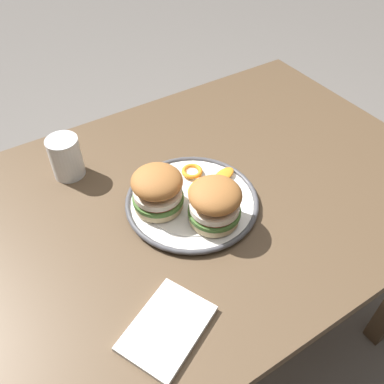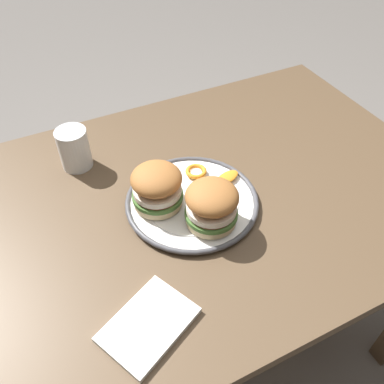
# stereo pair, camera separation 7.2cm
# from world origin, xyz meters

# --- Properties ---
(ground_plane) EXTENTS (8.00, 8.00, 0.00)m
(ground_plane) POSITION_xyz_m (0.00, 0.00, 0.00)
(ground_plane) COLOR slate
(dining_table) EXTENTS (1.32, 0.84, 0.75)m
(dining_table) POSITION_xyz_m (0.00, 0.00, 0.64)
(dining_table) COLOR brown
(dining_table) RESTS_ON ground
(dinner_plate) EXTENTS (0.31, 0.31, 0.02)m
(dinner_plate) POSITION_xyz_m (0.01, -0.02, 0.76)
(dinner_plate) COLOR white
(dinner_plate) RESTS_ON dining_table
(sandwich_half_left) EXTENTS (0.16, 0.16, 0.10)m
(sandwich_half_left) POSITION_xyz_m (0.02, -0.10, 0.82)
(sandwich_half_left) COLOR beige
(sandwich_half_left) RESTS_ON dinner_plate
(sandwich_half_right) EXTENTS (0.16, 0.16, 0.10)m
(sandwich_half_right) POSITION_xyz_m (-0.07, -0.00, 0.82)
(sandwich_half_right) COLOR beige
(sandwich_half_right) RESTS_ON dinner_plate
(orange_peel_curled) EXTENTS (0.07, 0.07, 0.01)m
(orange_peel_curled) POSITION_xyz_m (0.06, 0.05, 0.77)
(orange_peel_curled) COLOR orange
(orange_peel_curled) RESTS_ON dinner_plate
(orange_peel_strip_long) EXTENTS (0.08, 0.06, 0.01)m
(orange_peel_strip_long) POSITION_xyz_m (0.04, -0.00, 0.77)
(orange_peel_strip_long) COLOR orange
(orange_peel_strip_long) RESTS_ON dinner_plate
(orange_peel_strip_short) EXTENTS (0.07, 0.05, 0.01)m
(orange_peel_strip_short) POSITION_xyz_m (0.11, 0.00, 0.77)
(orange_peel_strip_short) COLOR orange
(orange_peel_strip_short) RESTS_ON dinner_plate
(drinking_glass) EXTENTS (0.08, 0.08, 0.11)m
(drinking_glass) POSITION_xyz_m (-0.20, 0.23, 0.79)
(drinking_glass) COLOR white
(drinking_glass) RESTS_ON dining_table
(folded_napkin) EXTENTS (0.20, 0.18, 0.01)m
(folded_napkin) POSITION_xyz_m (-0.20, -0.26, 0.75)
(folded_napkin) COLOR white
(folded_napkin) RESTS_ON dining_table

